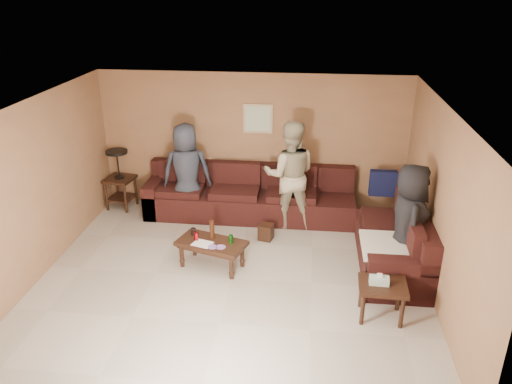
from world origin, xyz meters
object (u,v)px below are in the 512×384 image
at_px(waste_bin, 266,232).
at_px(person_right, 408,222).
at_px(coffee_table, 211,245).
at_px(end_table_left, 120,178).
at_px(sectional_sofa, 294,215).
at_px(person_middle, 290,175).
at_px(side_table_right, 382,289).
at_px(person_left, 187,172).

xyz_separation_m(waste_bin, person_right, (2.07, -0.83, 0.72)).
xyz_separation_m(coffee_table, end_table_left, (-2.08, 1.87, 0.23)).
xyz_separation_m(coffee_table, person_right, (2.79, 0.09, 0.49)).
bearing_deg(coffee_table, person_right, 1.94).
height_order(sectional_sofa, person_middle, person_middle).
xyz_separation_m(side_table_right, person_left, (-3.09, 2.56, 0.45)).
height_order(sectional_sofa, side_table_right, sectional_sofa).
bearing_deg(person_middle, coffee_table, 51.86).
height_order(coffee_table, side_table_right, coffee_table).
xyz_separation_m(coffee_table, person_left, (-0.73, 1.60, 0.51)).
xyz_separation_m(end_table_left, person_right, (4.87, -1.77, 0.26)).
bearing_deg(side_table_right, sectional_sofa, 118.58).
distance_m(sectional_sofa, waste_bin, 0.57).
distance_m(side_table_right, person_left, 4.03).
relative_size(coffee_table, waste_bin, 4.22).
bearing_deg(side_table_right, end_table_left, 147.51).
height_order(side_table_right, person_middle, person_middle).
xyz_separation_m(sectional_sofa, side_table_right, (1.19, -2.18, 0.09)).
bearing_deg(person_middle, person_left, -5.77).
bearing_deg(person_middle, side_table_right, 114.26).
relative_size(sectional_sofa, waste_bin, 17.71).
xyz_separation_m(sectional_sofa, coffee_table, (-1.16, -1.23, 0.03)).
xyz_separation_m(side_table_right, person_right, (0.44, 1.05, 0.43)).
xyz_separation_m(sectional_sofa, person_middle, (-0.10, 0.29, 0.60)).
height_order(waste_bin, person_right, person_right).
bearing_deg(end_table_left, person_left, -11.20).
bearing_deg(person_middle, waste_bin, 56.84).
relative_size(end_table_left, person_left, 0.65).
height_order(coffee_table, person_left, person_left).
bearing_deg(end_table_left, coffee_table, -41.91).
relative_size(end_table_left, person_middle, 0.60).
distance_m(coffee_table, person_middle, 1.94).
bearing_deg(side_table_right, coffee_table, 157.90).
bearing_deg(person_middle, person_right, 137.23).
distance_m(end_table_left, side_table_right, 5.26).
relative_size(waste_bin, person_right, 0.15).
distance_m(coffee_table, person_left, 1.83).
bearing_deg(coffee_table, person_left, 114.64).
distance_m(side_table_right, person_right, 1.22).
bearing_deg(person_right, person_middle, 49.59).
relative_size(side_table_right, waste_bin, 2.42).
xyz_separation_m(person_middle, person_right, (1.73, -1.43, -0.08)).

